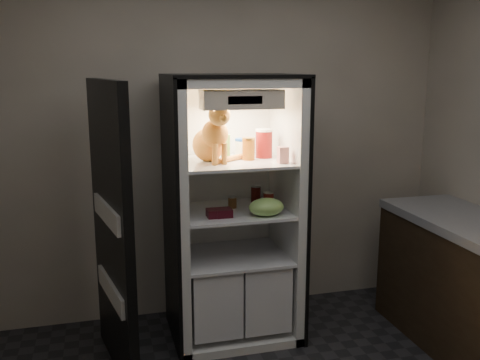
# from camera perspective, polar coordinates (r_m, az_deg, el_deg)

# --- Properties ---
(room_shell) EXTENTS (3.60, 3.60, 3.60)m
(room_shell) POSITION_cam_1_polar(r_m,az_deg,el_deg) (2.38, 7.22, 4.60)
(room_shell) COLOR white
(room_shell) RESTS_ON floor
(refrigerator) EXTENTS (0.90, 0.72, 1.88)m
(refrigerator) POSITION_cam_1_polar(r_m,az_deg,el_deg) (3.85, -0.91, -5.10)
(refrigerator) COLOR white
(refrigerator) RESTS_ON floor
(fridge_door) EXTENTS (0.22, 0.87, 1.85)m
(fridge_door) POSITION_cam_1_polar(r_m,az_deg,el_deg) (3.44, -13.47, -5.39)
(fridge_door) COLOR black
(fridge_door) RESTS_ON floor
(tabby_cat) EXTENTS (0.39, 0.43, 0.43)m
(tabby_cat) POSITION_cam_1_polar(r_m,az_deg,el_deg) (3.60, -3.00, 4.48)
(tabby_cat) COLOR #C85B19
(tabby_cat) RESTS_ON refrigerator
(parmesan_shaker) EXTENTS (0.07, 0.07, 0.17)m
(parmesan_shaker) POSITION_cam_1_polar(r_m,az_deg,el_deg) (3.72, -1.55, 3.56)
(parmesan_shaker) COLOR #268E32
(parmesan_shaker) RESTS_ON refrigerator
(mayo_tub) EXTENTS (0.09, 0.09, 0.13)m
(mayo_tub) POSITION_cam_1_polar(r_m,az_deg,el_deg) (3.83, 0.17, 3.49)
(mayo_tub) COLOR white
(mayo_tub) RESTS_ON refrigerator
(salsa_jar) EXTENTS (0.09, 0.09, 0.16)m
(salsa_jar) POSITION_cam_1_polar(r_m,az_deg,el_deg) (3.69, 0.92, 3.35)
(salsa_jar) COLOR maroon
(salsa_jar) RESTS_ON refrigerator
(pepper_jar) EXTENTS (0.12, 0.12, 0.20)m
(pepper_jar) POSITION_cam_1_polar(r_m,az_deg,el_deg) (3.78, 2.57, 3.93)
(pepper_jar) COLOR maroon
(pepper_jar) RESTS_ON refrigerator
(cream_carton) EXTENTS (0.06, 0.06, 0.11)m
(cream_carton) POSITION_cam_1_polar(r_m,az_deg,el_deg) (3.58, 4.60, 2.68)
(cream_carton) COLOR white
(cream_carton) RESTS_ON refrigerator
(soda_can_a) EXTENTS (0.07, 0.07, 0.13)m
(soda_can_a) POSITION_cam_1_polar(r_m,az_deg,el_deg) (3.90, 1.70, -1.61)
(soda_can_a) COLOR black
(soda_can_a) RESTS_ON refrigerator
(soda_can_b) EXTENTS (0.06, 0.06, 0.11)m
(soda_can_b) POSITION_cam_1_polar(r_m,az_deg,el_deg) (3.82, 3.02, -2.09)
(soda_can_b) COLOR black
(soda_can_b) RESTS_ON refrigerator
(soda_can_c) EXTENTS (0.07, 0.07, 0.14)m
(soda_can_c) POSITION_cam_1_polar(r_m,az_deg,el_deg) (3.70, 3.06, -2.34)
(soda_can_c) COLOR black
(soda_can_c) RESTS_ON refrigerator
(condiment_jar) EXTENTS (0.06, 0.06, 0.09)m
(condiment_jar) POSITION_cam_1_polar(r_m,az_deg,el_deg) (3.79, -0.83, -2.36)
(condiment_jar) COLOR brown
(condiment_jar) RESTS_ON refrigerator
(grape_bag) EXTENTS (0.24, 0.18, 0.12)m
(grape_bag) POSITION_cam_1_polar(r_m,az_deg,el_deg) (3.59, 2.83, -2.89)
(grape_bag) COLOR #9AD362
(grape_bag) RESTS_ON refrigerator
(berry_box_left) EXTENTS (0.11, 0.11, 0.05)m
(berry_box_left) POSITION_cam_1_polar(r_m,az_deg,el_deg) (3.57, -2.68, -3.55)
(berry_box_left) COLOR #480C18
(berry_box_left) RESTS_ON refrigerator
(berry_box_right) EXTENTS (0.11, 0.11, 0.05)m
(berry_box_right) POSITION_cam_1_polar(r_m,az_deg,el_deg) (3.58, -1.78, -3.50)
(berry_box_right) COLOR #480C18
(berry_box_right) RESTS_ON refrigerator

